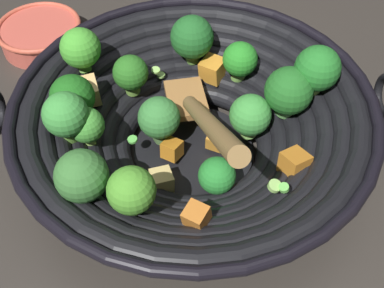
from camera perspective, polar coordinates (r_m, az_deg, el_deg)
ground_plane at (r=0.62m, az=0.19°, el=-1.23°), size 4.00×4.00×0.00m
wok at (r=0.57m, az=0.02°, el=3.01°), size 0.47×0.43×0.22m
prep_bowl at (r=0.80m, az=-17.94°, el=12.57°), size 0.13×0.13×0.04m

